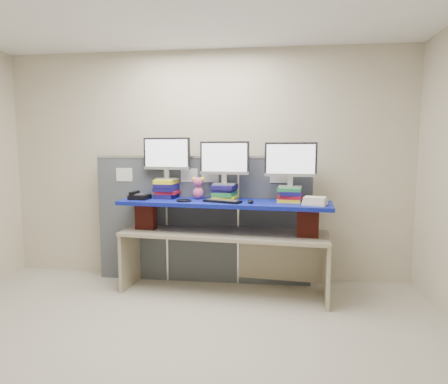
# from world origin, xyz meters

# --- Properties ---
(room) EXTENTS (5.00, 4.00, 2.80)m
(room) POSITION_xyz_m (0.00, 0.00, 1.40)
(room) COLOR beige
(room) RESTS_ON ground
(cubicle_partition) EXTENTS (2.60, 0.06, 1.53)m
(cubicle_partition) POSITION_xyz_m (-0.00, 1.78, 0.77)
(cubicle_partition) COLOR #43484F
(cubicle_partition) RESTS_ON ground
(desk) EXTENTS (2.33, 0.89, 0.69)m
(desk) POSITION_xyz_m (0.30, 1.47, 0.55)
(desk) COLOR tan
(desk) RESTS_ON ground
(brick_pier_left) EXTENTS (0.23, 0.14, 0.30)m
(brick_pier_left) POSITION_xyz_m (-0.61, 1.52, 0.84)
(brick_pier_left) COLOR maroon
(brick_pier_left) RESTS_ON desk
(brick_pier_right) EXTENTS (0.23, 0.14, 0.30)m
(brick_pier_right) POSITION_xyz_m (1.20, 1.33, 0.84)
(brick_pier_right) COLOR maroon
(brick_pier_right) RESTS_ON desk
(blue_board) EXTENTS (2.37, 0.81, 0.04)m
(blue_board) POSITION_xyz_m (0.30, 1.47, 1.02)
(blue_board) COLOR #090B74
(blue_board) RESTS_ON brick_pier_left
(book_stack_left) EXTENTS (0.28, 0.32, 0.22)m
(book_stack_left) POSITION_xyz_m (-0.40, 1.67, 1.15)
(book_stack_left) COLOR #171355
(book_stack_left) RESTS_ON blue_board
(book_stack_center) EXTENTS (0.29, 0.34, 0.17)m
(book_stack_center) POSITION_xyz_m (0.29, 1.60, 1.12)
(book_stack_center) COLOR yellow
(book_stack_center) RESTS_ON blue_board
(book_stack_right) EXTENTS (0.29, 0.32, 0.16)m
(book_stack_right) POSITION_xyz_m (1.02, 1.52, 1.11)
(book_stack_right) COLOR yellow
(book_stack_right) RESTS_ON blue_board
(monitor_left) EXTENTS (0.56, 0.18, 0.49)m
(monitor_left) POSITION_xyz_m (-0.39, 1.66, 1.53)
(monitor_left) COLOR #A3A3A8
(monitor_left) RESTS_ON book_stack_left
(monitor_center) EXTENTS (0.56, 0.18, 0.49)m
(monitor_center) POSITION_xyz_m (0.29, 1.59, 1.48)
(monitor_center) COLOR #A3A3A8
(monitor_center) RESTS_ON book_stack_center
(monitor_right) EXTENTS (0.56, 0.18, 0.49)m
(monitor_right) POSITION_xyz_m (1.02, 1.52, 1.47)
(monitor_right) COLOR #A3A3A8
(monitor_right) RESTS_ON book_stack_right
(keyboard) EXTENTS (0.43, 0.28, 0.03)m
(keyboard) POSITION_xyz_m (0.29, 1.37, 1.05)
(keyboard) COLOR black
(keyboard) RESTS_ON blue_board
(mouse) EXTENTS (0.09, 0.13, 0.04)m
(mouse) POSITION_xyz_m (0.60, 1.34, 1.06)
(mouse) COLOR black
(mouse) RESTS_ON blue_board
(desk_phone) EXTENTS (0.23, 0.21, 0.09)m
(desk_phone) POSITION_xyz_m (-0.68, 1.50, 1.07)
(desk_phone) COLOR black
(desk_phone) RESTS_ON blue_board
(headset) EXTENTS (0.18, 0.18, 0.02)m
(headset) POSITION_xyz_m (-0.14, 1.40, 1.05)
(headset) COLOR black
(headset) RESTS_ON blue_board
(plush_toy) EXTENTS (0.15, 0.11, 0.25)m
(plush_toy) POSITION_xyz_m (-0.01, 1.60, 1.17)
(plush_toy) COLOR #CF4F81
(plush_toy) RESTS_ON blue_board
(binder_stack) EXTENTS (0.28, 0.25, 0.08)m
(binder_stack) POSITION_xyz_m (1.26, 1.29, 1.08)
(binder_stack) COLOR white
(binder_stack) RESTS_ON blue_board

